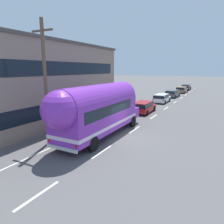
{
  "coord_description": "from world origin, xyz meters",
  "views": [
    {
      "loc": [
        6.44,
        -14.03,
        5.24
      ],
      "look_at": [
        -1.55,
        0.89,
        1.69
      ],
      "focal_mm": 32.77,
      "sensor_mm": 36.0,
      "label": 1
    }
  ],
  "objects_px": {
    "car_second": "(162,98)",
    "car_third": "(172,93)",
    "painted_bus": "(97,109)",
    "utility_pole": "(45,81)",
    "car_fourth": "(182,89)",
    "car_lead": "(143,106)",
    "car_fifth": "(186,87)"
  },
  "relations": [
    {
      "from": "utility_pole",
      "to": "car_fourth",
      "type": "distance_m",
      "value": 38.28
    },
    {
      "from": "utility_pole",
      "to": "car_lead",
      "type": "xyz_separation_m",
      "value": [
        2.41,
        13.18,
        -3.63
      ]
    },
    {
      "from": "utility_pole",
      "to": "car_third",
      "type": "bearing_deg",
      "value": 85.2
    },
    {
      "from": "car_third",
      "to": "car_fourth",
      "type": "xyz_separation_m",
      "value": [
        0.22,
        8.61,
        -0.01
      ]
    },
    {
      "from": "painted_bus",
      "to": "car_fourth",
      "type": "height_order",
      "value": "painted_bus"
    },
    {
      "from": "car_lead",
      "to": "utility_pole",
      "type": "bearing_deg",
      "value": -100.38
    },
    {
      "from": "car_second",
      "to": "car_third",
      "type": "height_order",
      "value": "same"
    },
    {
      "from": "car_lead",
      "to": "car_fifth",
      "type": "xyz_separation_m",
      "value": [
        0.2,
        31.62,
        -0.01
      ]
    },
    {
      "from": "car_third",
      "to": "car_lead",
      "type": "bearing_deg",
      "value": -90.2
    },
    {
      "from": "car_second",
      "to": "car_fifth",
      "type": "relative_size",
      "value": 0.97
    },
    {
      "from": "car_lead",
      "to": "car_third",
      "type": "relative_size",
      "value": 0.94
    },
    {
      "from": "utility_pole",
      "to": "car_second",
      "type": "xyz_separation_m",
      "value": [
        2.34,
        22.02,
        -3.63
      ]
    },
    {
      "from": "utility_pole",
      "to": "car_second",
      "type": "height_order",
      "value": "utility_pole"
    },
    {
      "from": "car_third",
      "to": "car_fourth",
      "type": "bearing_deg",
      "value": 88.54
    },
    {
      "from": "painted_bus",
      "to": "car_second",
      "type": "relative_size",
      "value": 2.48
    },
    {
      "from": "car_third",
      "to": "car_fourth",
      "type": "relative_size",
      "value": 0.99
    },
    {
      "from": "car_lead",
      "to": "car_second",
      "type": "relative_size",
      "value": 0.98
    },
    {
      "from": "car_second",
      "to": "car_lead",
      "type": "bearing_deg",
      "value": -89.51
    },
    {
      "from": "painted_bus",
      "to": "car_fifth",
      "type": "height_order",
      "value": "painted_bus"
    },
    {
      "from": "car_lead",
      "to": "car_fifth",
      "type": "height_order",
      "value": "same"
    },
    {
      "from": "painted_bus",
      "to": "car_lead",
      "type": "xyz_separation_m",
      "value": [
        -0.06,
        10.57,
        -1.51
      ]
    },
    {
      "from": "painted_bus",
      "to": "car_third",
      "type": "bearing_deg",
      "value": 90.01
    },
    {
      "from": "painted_bus",
      "to": "car_fifth",
      "type": "bearing_deg",
      "value": 89.81
    },
    {
      "from": "painted_bus",
      "to": "utility_pole",
      "type": "bearing_deg",
      "value": -133.39
    },
    {
      "from": "car_second",
      "to": "car_third",
      "type": "distance_m",
      "value": 7.38
    },
    {
      "from": "car_third",
      "to": "car_fifth",
      "type": "relative_size",
      "value": 1.01
    },
    {
      "from": "car_second",
      "to": "utility_pole",
      "type": "bearing_deg",
      "value": -96.06
    },
    {
      "from": "painted_bus",
      "to": "car_third",
      "type": "relative_size",
      "value": 2.37
    },
    {
      "from": "car_lead",
      "to": "car_second",
      "type": "distance_m",
      "value": 8.84
    },
    {
      "from": "painted_bus",
      "to": "car_lead",
      "type": "relative_size",
      "value": 2.53
    },
    {
      "from": "painted_bus",
      "to": "car_lead",
      "type": "height_order",
      "value": "painted_bus"
    },
    {
      "from": "car_second",
      "to": "car_fourth",
      "type": "relative_size",
      "value": 0.95
    }
  ]
}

